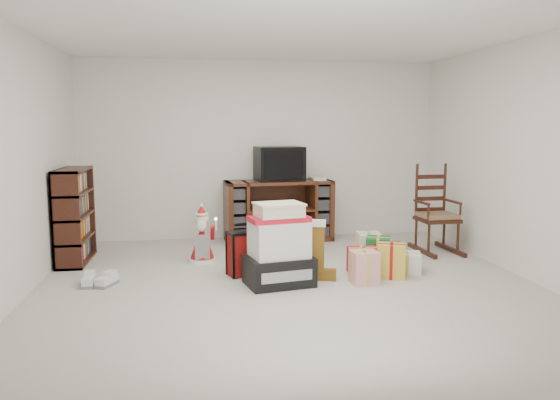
# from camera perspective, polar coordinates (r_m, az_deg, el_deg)

# --- Properties ---
(room) EXTENTS (5.01, 5.01, 2.51)m
(room) POSITION_cam_1_polar(r_m,az_deg,el_deg) (5.29, 1.01, 4.05)
(room) COLOR #B2AEA3
(room) RESTS_ON ground
(tv_stand) EXTENTS (1.51, 0.66, 0.84)m
(tv_stand) POSITION_cam_1_polar(r_m,az_deg,el_deg) (7.58, -0.15, -1.12)
(tv_stand) COLOR #4C2615
(tv_stand) RESTS_ON floor
(bookshelf) EXTENTS (0.30, 0.90, 1.10)m
(bookshelf) POSITION_cam_1_polar(r_m,az_deg,el_deg) (6.83, -20.66, -1.68)
(bookshelf) COLOR #3C1710
(bookshelf) RESTS_ON floor
(rocking_chair) EXTENTS (0.50, 0.79, 1.16)m
(rocking_chair) POSITION_cam_1_polar(r_m,az_deg,el_deg) (7.23, 15.90, -2.08)
(rocking_chair) COLOR #3C1710
(rocking_chair) RESTS_ON floor
(gift_pile) EXTENTS (0.73, 0.59, 0.81)m
(gift_pile) POSITION_cam_1_polar(r_m,az_deg,el_deg) (5.48, -0.12, -5.25)
(gift_pile) COLOR black
(gift_pile) RESTS_ON floor
(red_suitcase) EXTENTS (0.41, 0.30, 0.56)m
(red_suitcase) POSITION_cam_1_polar(r_m,az_deg,el_deg) (5.86, -3.57, -5.55)
(red_suitcase) COLOR maroon
(red_suitcase) RESTS_ON floor
(stocking) EXTENTS (0.32, 0.21, 0.63)m
(stocking) POSITION_cam_1_polar(r_m,az_deg,el_deg) (5.72, 3.48, -5.13)
(stocking) COLOR #0D761E
(stocking) RESTS_ON floor
(teddy_bear) EXTENTS (0.25, 0.22, 0.37)m
(teddy_bear) POSITION_cam_1_polar(r_m,az_deg,el_deg) (5.83, 0.85, -6.40)
(teddy_bear) COLOR brown
(teddy_bear) RESTS_ON floor
(santa_figurine) EXTENTS (0.28, 0.26, 0.57)m
(santa_figurine) POSITION_cam_1_polar(r_m,az_deg,el_deg) (6.31, 1.15, -4.82)
(santa_figurine) COLOR #B31316
(santa_figurine) RESTS_ON floor
(mrs_claus_figurine) EXTENTS (0.33, 0.31, 0.67)m
(mrs_claus_figurine) POSITION_cam_1_polar(r_m,az_deg,el_deg) (6.49, -8.15, -4.17)
(mrs_claus_figurine) COLOR #B31316
(mrs_claus_figurine) RESTS_ON floor
(sneaker_pair) EXTENTS (0.35, 0.30, 0.10)m
(sneaker_pair) POSITION_cam_1_polar(r_m,az_deg,el_deg) (5.82, -18.49, -8.02)
(sneaker_pair) COLOR silver
(sneaker_pair) RESTS_ON floor
(gift_cluster) EXTENTS (0.82, 1.20, 0.28)m
(gift_cluster) POSITION_cam_1_polar(r_m,az_deg,el_deg) (6.17, 10.40, -5.97)
(gift_cluster) COLOR red
(gift_cluster) RESTS_ON floor
(crt_television) EXTENTS (0.69, 0.53, 0.47)m
(crt_television) POSITION_cam_1_polar(r_m,az_deg,el_deg) (7.52, -0.07, 3.81)
(crt_television) COLOR black
(crt_television) RESTS_ON tv_stand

